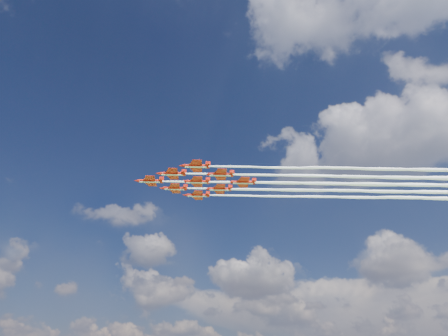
{
  "coord_description": "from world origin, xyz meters",
  "views": [
    {
      "loc": [
        92.72,
        -120.95,
        5.45
      ],
      "look_at": [
        10.93,
        -0.48,
        78.45
      ],
      "focal_mm": 35.0,
      "sensor_mm": 36.0,
      "label": 1
    }
  ],
  "objects": [
    {
      "name": "jet_row4_starb",
      "position": [
        59.02,
        52.86,
        76.36
      ],
      "size": [
        122.57,
        90.61,
        2.83
      ],
      "rotation": [
        0.0,
        0.0,
        0.63
      ],
      "color": "red"
    },
    {
      "name": "jet_row3_centre",
      "position": [
        55.72,
        42.11,
        76.36
      ],
      "size": [
        122.57,
        90.61,
        2.83
      ],
      "rotation": [
        0.0,
        0.0,
        0.63
      ],
      "color": "red"
    },
    {
      "name": "jet_row3_port",
      "position": [
        63.66,
        31.26,
        76.36
      ],
      "size": [
        122.57,
        90.61,
        2.83
      ],
      "rotation": [
        0.0,
        0.0,
        0.63
      ],
      "color": "red"
    },
    {
      "name": "jet_row3_starb",
      "position": [
        47.79,
        52.97,
        76.36
      ],
      "size": [
        122.57,
        90.61,
        2.83
      ],
      "rotation": [
        0.0,
        0.0,
        0.63
      ],
      "color": "red"
    },
    {
      "name": "jet_row2_starb",
      "position": [
        44.49,
        42.23,
        76.36
      ],
      "size": [
        122.57,
        90.61,
        2.83
      ],
      "rotation": [
        0.0,
        0.0,
        0.63
      ],
      "color": "red"
    },
    {
      "name": "jet_row4_port",
      "position": [
        66.96,
        42.0,
        76.36
      ],
      "size": [
        122.57,
        90.61,
        2.83
      ],
      "rotation": [
        0.0,
        0.0,
        0.63
      ],
      "color": "red"
    },
    {
      "name": "jet_tail",
      "position": [
        70.26,
        52.74,
        76.36
      ],
      "size": [
        122.57,
        90.61,
        2.83
      ],
      "rotation": [
        0.0,
        0.0,
        0.63
      ],
      "color": "red"
    },
    {
      "name": "jet_lead",
      "position": [
        41.19,
        31.49,
        76.36
      ],
      "size": [
        122.57,
        90.61,
        2.83
      ],
      "rotation": [
        0.0,
        0.0,
        0.63
      ],
      "color": "red"
    },
    {
      "name": "jet_row2_port",
      "position": [
        52.43,
        31.37,
        76.36
      ],
      "size": [
        122.57,
        90.61,
        2.83
      ],
      "rotation": [
        0.0,
        0.0,
        0.63
      ],
      "color": "red"
    }
  ]
}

